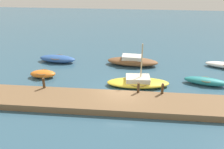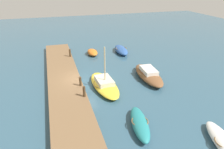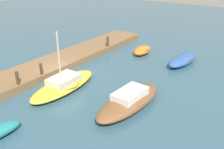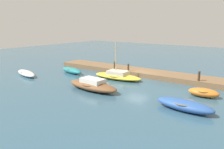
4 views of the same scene
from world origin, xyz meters
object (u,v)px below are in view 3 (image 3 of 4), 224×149
(sailboat_yellow, at_px, (64,84))
(mooring_post_west, at_px, (108,41))
(rowboat_blue, at_px, (183,59))
(mooring_post_mid_east, at_px, (17,78))
(mooring_post_mid_west, at_px, (41,69))
(motorboat_brown, at_px, (129,100))
(dinghy_orange, at_px, (142,50))

(sailboat_yellow, height_order, mooring_post_west, sailboat_yellow)
(rowboat_blue, height_order, mooring_post_mid_east, mooring_post_mid_east)
(mooring_post_west, relative_size, mooring_post_mid_west, 1.10)
(motorboat_brown, xyz_separation_m, mooring_post_mid_east, (2.62, -7.24, 0.55))
(motorboat_brown, bearing_deg, mooring_post_west, -133.22)
(rowboat_blue, distance_m, mooring_post_mid_east, 13.56)
(rowboat_blue, xyz_separation_m, dinghy_orange, (-0.23, -4.12, -0.02))
(sailboat_yellow, xyz_separation_m, mooring_post_mid_west, (0.00, -2.27, 0.61))
(mooring_post_west, bearing_deg, sailboat_yellow, 15.33)
(mooring_post_west, bearing_deg, mooring_post_mid_west, 0.00)
(dinghy_orange, bearing_deg, sailboat_yellow, -7.40)
(dinghy_orange, height_order, mooring_post_west, mooring_post_west)
(rowboat_blue, bearing_deg, motorboat_brown, 4.72)
(sailboat_yellow, bearing_deg, motorboat_brown, 93.55)
(sailboat_yellow, bearing_deg, mooring_post_mid_east, -51.67)
(motorboat_brown, height_order, dinghy_orange, motorboat_brown)
(motorboat_brown, height_order, mooring_post_west, mooring_post_west)
(motorboat_brown, distance_m, mooring_post_west, 10.57)
(rowboat_blue, relative_size, sailboat_yellow, 0.74)
(dinghy_orange, xyz_separation_m, mooring_post_mid_east, (11.65, -3.16, 0.65))
(dinghy_orange, relative_size, mooring_post_mid_east, 2.79)
(mooring_post_mid_west, relative_size, mooring_post_mid_east, 0.94)
(motorboat_brown, relative_size, mooring_post_mid_west, 6.63)
(rowboat_blue, height_order, mooring_post_mid_west, mooring_post_mid_west)
(dinghy_orange, height_order, mooring_post_mid_west, mooring_post_mid_west)
(mooring_post_mid_east, bearing_deg, dinghy_orange, 164.84)
(dinghy_orange, xyz_separation_m, mooring_post_west, (1.35, -3.16, 0.66))
(motorboat_brown, distance_m, mooring_post_mid_west, 7.28)
(motorboat_brown, bearing_deg, dinghy_orange, -152.19)
(mooring_post_west, distance_m, mooring_post_mid_west, 8.28)
(motorboat_brown, bearing_deg, mooring_post_mid_east, -66.63)
(rowboat_blue, bearing_deg, sailboat_yellow, -23.07)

